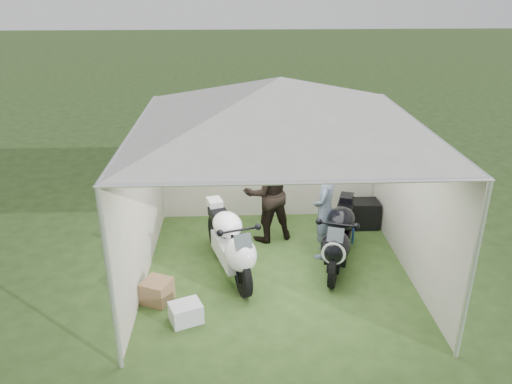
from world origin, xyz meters
TOP-DOWN VIEW (x-y plane):
  - ground at (0.00, 0.00)m, footprint 80.00×80.00m
  - canopy_tent at (-0.00, 0.03)m, footprint 5.66×5.66m
  - motorcycle_white at (-0.71, -0.04)m, footprint 0.85×1.93m
  - motorcycle_black at (0.97, 0.11)m, footprint 0.86×1.87m
  - paddock_stand at (1.24, 0.95)m, footprint 0.40×0.32m
  - person_dark_jacket at (-0.09, 1.07)m, footprint 1.02×0.90m
  - person_blue_jacket at (0.79, 0.47)m, footprint 0.59×0.70m
  - equipment_box at (1.70, 1.45)m, footprint 0.51×0.41m
  - crate_0 at (-1.31, -1.18)m, footprint 0.49×0.44m
  - crate_1 at (-1.75, -0.71)m, footprint 0.49×0.49m

SIDE VIEW (x-z plane):
  - ground at x=0.00m, z-range 0.00..0.00m
  - paddock_stand at x=1.24m, z-range 0.00..0.26m
  - crate_0 at x=-1.31m, z-range 0.00..0.27m
  - crate_1 at x=-1.75m, z-range 0.00..0.33m
  - equipment_box at x=1.70m, z-range 0.00..0.51m
  - motorcycle_black at x=0.97m, z-range 0.06..1.01m
  - motorcycle_white at x=-0.71m, z-range 0.06..1.03m
  - person_blue_jacket at x=0.79m, z-range 0.00..1.62m
  - person_dark_jacket at x=-0.09m, z-range 0.00..1.75m
  - canopy_tent at x=0.00m, z-range 1.08..4.08m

